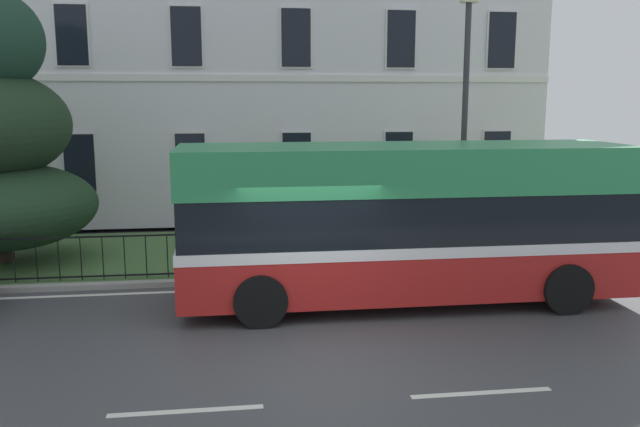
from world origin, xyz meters
The scene contains 5 objects.
ground_plane centered at (0.00, 1.01, -0.02)m, with size 60.00×56.00×0.18m.
georgian_townhouse centered at (0.64, 14.12, 6.97)m, with size 16.24×8.19×13.64m.
iron_verge_railing centered at (0.64, 4.40, 0.62)m, with size 16.85×0.04×0.97m.
single_decker_bus centered at (1.99, 2.42, 1.63)m, with size 8.74×2.61×3.11m.
street_lamp_post centered at (4.16, 5.22, 3.80)m, with size 0.36×0.24×6.39m.
Camera 1 is at (-1.35, -9.96, 4.02)m, focal length 37.14 mm.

